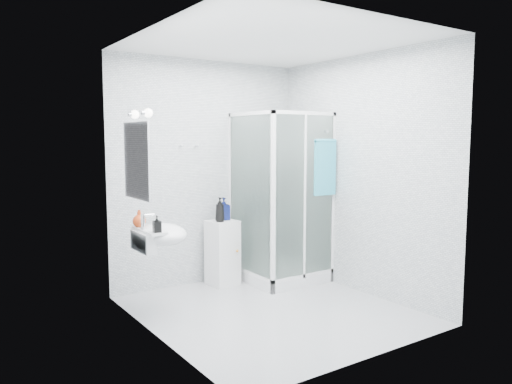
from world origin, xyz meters
TOP-DOWN VIEW (x-y plane):
  - room at (0.00, 0.00)m, footprint 2.40×2.60m
  - shower_enclosure at (0.67, 0.77)m, footprint 0.90×0.95m
  - wall_basin at (-0.99, 0.45)m, footprint 0.46×0.56m
  - mirror at (-1.19, 0.45)m, footprint 0.02×0.60m
  - vanity_lights at (-1.14, 0.45)m, footprint 0.10×0.40m
  - wall_hooks at (-0.25, 1.26)m, footprint 0.23×0.06m
  - storage_cabinet at (0.06, 1.06)m, footprint 0.34×0.35m
  - hand_towel at (1.01, 0.36)m, footprint 0.30×0.04m
  - shampoo_bottle_a at (-0.00, 1.01)m, footprint 0.12×0.12m
  - shampoo_bottle_b at (0.11, 1.10)m, footprint 0.14×0.14m
  - soap_dispenser_orange at (-1.11, 0.62)m, footprint 0.14×0.14m
  - soap_dispenser_black at (-1.08, 0.26)m, footprint 0.08×0.08m

SIDE VIEW (x-z plane):
  - storage_cabinet at x=0.06m, z-range 0.00..0.75m
  - shower_enclosure at x=0.67m, z-range -0.55..1.45m
  - wall_basin at x=-0.99m, z-range 0.62..0.97m
  - shampoo_bottle_b at x=0.11m, z-range 0.75..1.02m
  - shampoo_bottle_a at x=0.00m, z-range 0.75..1.03m
  - soap_dispenser_black at x=-1.08m, z-range 0.86..1.01m
  - soap_dispenser_orange at x=-1.11m, z-range 0.86..1.02m
  - room at x=0.00m, z-range 0.00..2.60m
  - hand_towel at x=1.01m, z-range 1.07..1.71m
  - mirror at x=-1.19m, z-range 1.15..1.85m
  - wall_hooks at x=-0.25m, z-range 1.60..1.64m
  - vanity_lights at x=-1.14m, z-range 1.88..1.96m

